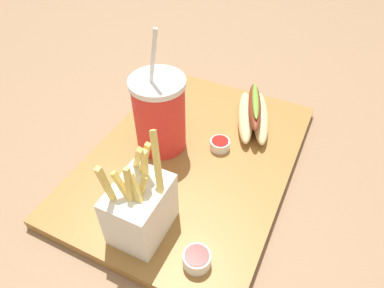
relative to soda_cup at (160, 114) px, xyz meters
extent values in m
cube|color=#8C6B4C|center=(0.01, 0.07, -0.10)|extent=(2.40, 2.40, 0.02)
cube|color=olive|center=(0.01, 0.07, -0.08)|extent=(0.48, 0.35, 0.02)
cylinder|color=red|center=(0.00, 0.00, -0.01)|extent=(0.09, 0.09, 0.13)
cylinder|color=white|center=(0.00, 0.00, 0.06)|extent=(0.10, 0.10, 0.01)
cylinder|color=white|center=(0.01, 0.00, 0.11)|extent=(0.02, 0.02, 0.09)
cube|color=white|center=(0.17, 0.06, -0.03)|extent=(0.09, 0.07, 0.09)
cube|color=#E5C660|center=(0.19, 0.06, 0.03)|extent=(0.01, 0.03, 0.05)
cube|color=#E5C660|center=(0.15, 0.08, 0.05)|extent=(0.04, 0.03, 0.09)
cube|color=#E5C660|center=(0.19, 0.07, 0.03)|extent=(0.02, 0.01, 0.07)
cube|color=#E5C660|center=(0.20, 0.05, 0.05)|extent=(0.02, 0.01, 0.08)
cube|color=#E5C660|center=(0.15, 0.06, 0.03)|extent=(0.02, 0.02, 0.09)
cube|color=#E5C660|center=(0.18, 0.07, 0.02)|extent=(0.02, 0.02, 0.06)
cube|color=#E5C660|center=(0.14, 0.06, 0.03)|extent=(0.01, 0.03, 0.08)
cube|color=#E5C660|center=(0.18, 0.07, 0.03)|extent=(0.02, 0.03, 0.06)
cube|color=#E5C660|center=(0.14, 0.05, 0.04)|extent=(0.04, 0.04, 0.09)
ellipsoid|color=#E5C689|center=(-0.13, 0.12, -0.06)|extent=(0.16, 0.08, 0.03)
ellipsoid|color=#E5C689|center=(-0.14, 0.15, -0.06)|extent=(0.16, 0.08, 0.03)
ellipsoid|color=maroon|center=(-0.13, 0.13, -0.03)|extent=(0.15, 0.07, 0.02)
ellipsoid|color=#6B9E33|center=(-0.13, 0.13, -0.02)|extent=(0.11, 0.05, 0.01)
cylinder|color=white|center=(-0.04, 0.10, -0.06)|extent=(0.04, 0.04, 0.02)
cylinder|color=#B2140F|center=(-0.04, 0.10, -0.06)|extent=(0.03, 0.03, 0.01)
cylinder|color=white|center=(0.19, 0.16, -0.06)|extent=(0.04, 0.04, 0.02)
cylinder|color=#B2140F|center=(0.19, 0.16, -0.05)|extent=(0.03, 0.03, 0.01)
camera|label=1|loc=(0.40, 0.26, 0.38)|focal=32.30mm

